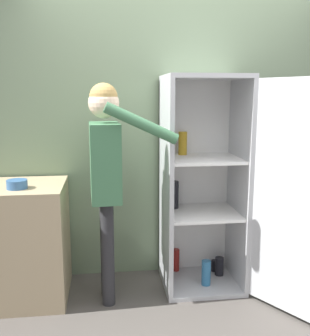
# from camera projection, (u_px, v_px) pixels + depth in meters

# --- Properties ---
(ground_plane) EXTENTS (12.00, 12.00, 0.00)m
(ground_plane) POSITION_uv_depth(u_px,v_px,m) (200.00, 327.00, 2.78)
(ground_plane) COLOR #4C4742
(wall_back) EXTENTS (7.00, 0.06, 2.55)m
(wall_back) POSITION_uv_depth(u_px,v_px,m) (176.00, 134.00, 3.49)
(wall_back) COLOR gray
(wall_back) RESTS_ON ground_plane
(refrigerator) EXTENTS (1.04, 1.14, 1.77)m
(refrigerator) POSITION_uv_depth(u_px,v_px,m) (220.00, 188.00, 3.19)
(refrigerator) COLOR #B7BABC
(refrigerator) RESTS_ON ground_plane
(person) EXTENTS (0.65, 0.52, 1.70)m
(person) POSITION_uv_depth(u_px,v_px,m) (106.00, 164.00, 2.96)
(person) COLOR #262628
(person) RESTS_ON ground_plane
(counter) EXTENTS (0.77, 0.64, 0.93)m
(counter) POSITION_uv_depth(u_px,v_px,m) (17.00, 242.00, 3.11)
(counter) COLOR tan
(counter) RESTS_ON ground_plane
(bowl) EXTENTS (0.15, 0.15, 0.07)m
(bowl) POSITION_uv_depth(u_px,v_px,m) (17.00, 184.00, 2.91)
(bowl) COLOR #335B8E
(bowl) RESTS_ON counter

